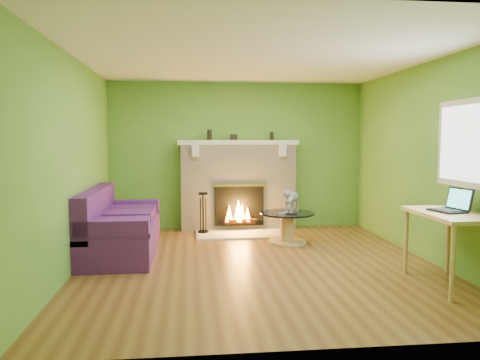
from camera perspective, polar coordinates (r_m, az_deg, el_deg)
The scene contains 22 objects.
floor at distance 6.12m, azimuth 2.09°, elevation -10.12°, with size 5.00×5.00×0.00m, color brown.
ceiling at distance 5.99m, azimuth 2.17°, elevation 14.65°, with size 5.00×5.00×0.00m, color white.
wall_back at distance 8.39m, azimuth -0.36°, elevation 2.98°, with size 5.00×5.00×0.00m, color #498C2D.
wall_front at distance 3.46m, azimuth 8.17°, elevation 0.06°, with size 5.00×5.00×0.00m, color #498C2D.
wall_left at distance 6.01m, azimuth -19.61°, elevation 1.89°, with size 5.00×5.00×0.00m, color #498C2D.
wall_right at distance 6.63m, azimuth 21.77°, elevation 2.09°, with size 5.00×5.00×0.00m, color #498C2D.
window_frame at distance 5.84m, azimuth 25.92°, elevation 4.05°, with size 1.20×1.20×0.00m, color silver.
window_pane at distance 5.83m, azimuth 25.85°, elevation 4.06°, with size 1.06×1.06×0.00m, color white.
fireplace at distance 8.24m, azimuth -0.23°, elevation -0.73°, with size 2.10×0.46×1.58m.
hearth at distance 7.85m, azimuth 0.17°, elevation -6.61°, with size 1.50×0.75×0.03m, color beige.
mantel at distance 8.18m, azimuth -0.21°, elevation 4.61°, with size 2.10×0.28×0.08m, color beige.
sofa at distance 6.75m, azimuth -14.71°, elevation -5.78°, with size 0.92×2.03×0.91m.
coffee_table at distance 7.27m, azimuth 5.78°, elevation -5.51°, with size 0.84×0.84×0.47m.
desk at distance 5.55m, azimuth 24.35°, elevation -4.62°, with size 0.63×1.09×0.81m.
cat at distance 7.28m, azimuth 6.34°, elevation -2.43°, with size 0.22×0.59×0.37m, color slate, non-canonical shape.
remote_silver at distance 7.10m, azimuth 5.20°, elevation -4.04°, with size 0.17×0.04×0.02m, color gray.
remote_black at distance 7.07m, azimuth 6.26°, elevation -4.10°, with size 0.16×0.04×0.02m, color black.
laptop at distance 5.55m, azimuth 24.00°, elevation -2.21°, with size 0.31×0.35×0.26m, color black, non-canonical shape.
fire_tools at distance 7.89m, azimuth -4.51°, elevation -3.93°, with size 0.18×0.18×0.69m, color black, non-canonical shape.
mantel_vase_left at distance 8.18m, azimuth -3.75°, elevation 5.51°, with size 0.08×0.08×0.18m, color black.
mantel_vase_right at distance 8.30m, azimuth 3.89°, elevation 5.37°, with size 0.07×0.07×0.14m, color black.
mantel_box at distance 8.21m, azimuth -0.76°, elevation 5.24°, with size 0.12×0.08×0.10m, color black.
Camera 1 is at (-0.86, -5.84, 1.60)m, focal length 35.00 mm.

